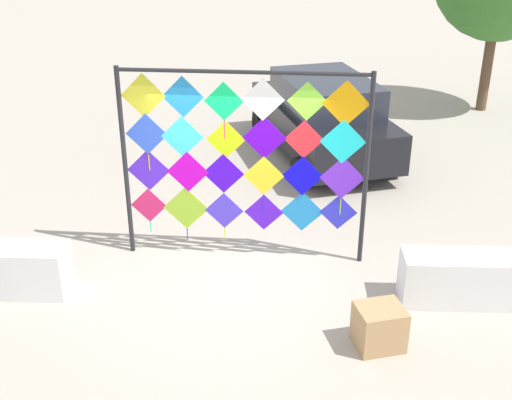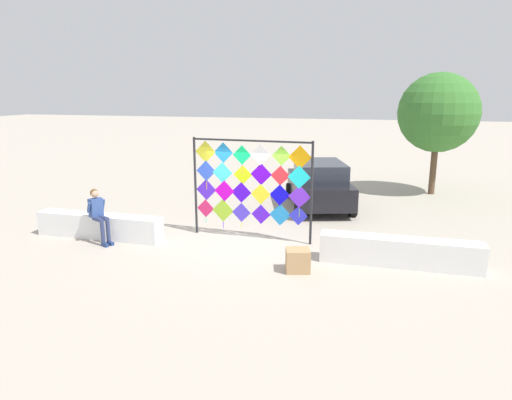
{
  "view_description": "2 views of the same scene",
  "coord_description": "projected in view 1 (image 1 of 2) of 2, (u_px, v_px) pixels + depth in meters",
  "views": [
    {
      "loc": [
        0.61,
        -7.98,
        5.0
      ],
      "look_at": [
        0.29,
        0.22,
        1.12
      ],
      "focal_mm": 45.38,
      "sensor_mm": 36.0,
      "label": 1
    },
    {
      "loc": [
        3.56,
        -11.56,
        4.18
      ],
      "look_at": [
        0.24,
        0.6,
        1.16
      ],
      "focal_mm": 31.88,
      "sensor_mm": 36.0,
      "label": 2
    }
  ],
  "objects": [
    {
      "name": "parked_car",
      "position": [
        323.0,
        116.0,
        13.37
      ],
      "size": [
        3.06,
        4.7,
        1.69
      ],
      "color": "black",
      "rests_on": "ground"
    },
    {
      "name": "kite_display_rack",
      "position": [
        243.0,
        151.0,
        9.18
      ],
      "size": [
        3.55,
        0.24,
        2.89
      ],
      "color": "#232328",
      "rests_on": "ground"
    },
    {
      "name": "ground",
      "position": [
        235.0,
        276.0,
        9.37
      ],
      "size": [
        120.0,
        120.0,
        0.0
      ],
      "primitive_type": "plane",
      "color": "#ADA393"
    },
    {
      "name": "cardboard_box_large",
      "position": [
        379.0,
        327.0,
        7.81
      ],
      "size": [
        0.67,
        0.62,
        0.54
      ],
      "primitive_type": "cube",
      "rotation": [
        0.0,
        0.0,
        0.27
      ],
      "color": "tan",
      "rests_on": "ground"
    }
  ]
}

